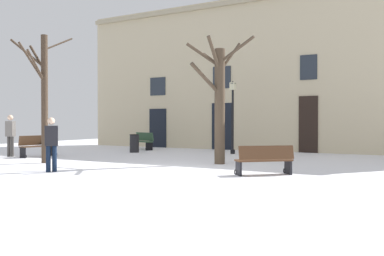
% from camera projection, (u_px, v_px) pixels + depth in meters
% --- Properties ---
extents(ground_plane, '(36.07, 36.07, 0.00)m').
position_uv_depth(ground_plane, '(162.00, 171.00, 12.75)').
color(ground_plane, white).
extents(building_facade, '(22.54, 0.60, 8.17)m').
position_uv_depth(building_facade, '(265.00, 72.00, 21.35)').
color(building_facade, beige).
rests_on(building_facade, ground).
extents(tree_left_of_center, '(2.41, 2.01, 4.50)m').
position_uv_depth(tree_left_of_center, '(219.00, 99.00, 14.73)').
color(tree_left_of_center, '#4C3D2D').
rests_on(tree_left_of_center, ground).
extents(tree_near_facade, '(1.28, 2.37, 4.82)m').
position_uv_depth(tree_near_facade, '(43.00, 93.00, 15.08)').
color(tree_near_facade, '#423326').
rests_on(tree_near_facade, ground).
extents(streetlamp, '(0.30, 0.30, 3.45)m').
position_uv_depth(streetlamp, '(233.00, 109.00, 19.34)').
color(streetlamp, black).
rests_on(streetlamp, ground).
extents(litter_bin, '(0.48, 0.48, 0.90)m').
position_uv_depth(litter_bin, '(134.00, 143.00, 20.29)').
color(litter_bin, black).
rests_on(litter_bin, ground).
extents(bench_back_to_back_left, '(1.77, 1.15, 0.94)m').
position_uv_depth(bench_back_to_back_left, '(143.00, 141.00, 22.35)').
color(bench_back_to_back_left, '#2D4C33').
rests_on(bench_back_to_back_left, ground).
extents(bench_near_lamp, '(1.56, 1.44, 0.86)m').
position_uv_depth(bench_near_lamp, '(264.00, 160.00, 11.69)').
color(bench_near_lamp, '#51331E').
rests_on(bench_near_lamp, ground).
extents(bench_by_litter_bin, '(0.71, 1.67, 0.93)m').
position_uv_depth(bench_by_litter_bin, '(38.00, 146.00, 17.78)').
color(bench_by_litter_bin, '#3D2819').
rests_on(bench_by_litter_bin, ground).
extents(person_strolling, '(0.41, 0.29, 1.83)m').
position_uv_depth(person_strolling, '(10.00, 133.00, 17.83)').
color(person_strolling, '#403D3A').
rests_on(person_strolling, ground).
extents(person_crossing_plaza, '(0.41, 0.43, 1.66)m').
position_uv_depth(person_crossing_plaza, '(51.00, 142.00, 12.44)').
color(person_crossing_plaza, black).
rests_on(person_crossing_plaza, ground).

